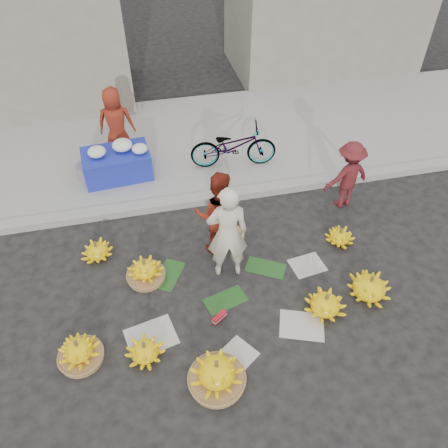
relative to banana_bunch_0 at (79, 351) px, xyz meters
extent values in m
plane|color=black|center=(2.28, 0.73, -0.18)|extent=(80.00, 80.00, 0.00)
cube|color=gray|center=(2.28, 2.93, -0.11)|extent=(40.00, 0.25, 0.15)
cube|color=gray|center=(2.28, 5.03, -0.12)|extent=(40.00, 4.00, 0.12)
cylinder|color=olive|center=(0.00, 0.00, -0.14)|extent=(0.61, 0.61, 0.09)
cylinder|color=brown|center=(0.00, 0.00, 0.19)|extent=(0.05, 0.05, 0.12)
cylinder|color=brown|center=(0.88, -0.16, 0.09)|extent=(0.05, 0.05, 0.12)
cylinder|color=olive|center=(1.77, -0.74, -0.14)|extent=(0.76, 0.76, 0.09)
cylinder|color=brown|center=(1.77, -0.74, 0.27)|extent=(0.05, 0.05, 0.12)
cylinder|color=brown|center=(3.60, 0.02, 0.14)|extent=(0.05, 0.05, 0.12)
cylinder|color=brown|center=(4.38, 0.15, 0.19)|extent=(0.05, 0.05, 0.12)
cylinder|color=brown|center=(4.42, 1.34, 0.06)|extent=(0.05, 0.05, 0.12)
cylinder|color=olive|center=(1.01, 1.26, -0.14)|extent=(0.61, 0.61, 0.09)
cylinder|color=brown|center=(1.01, 1.26, 0.19)|extent=(0.05, 0.05, 0.12)
cylinder|color=brown|center=(0.26, 1.91, 0.09)|extent=(0.05, 0.05, 0.12)
cylinder|color=olive|center=(2.51, 1.86, -0.15)|extent=(0.62, 0.62, 0.07)
cube|color=#B51320|center=(2.01, 0.20, -0.12)|extent=(0.25, 0.21, 0.10)
imported|color=beige|center=(2.33, 1.11, 0.69)|extent=(0.68, 0.49, 1.75)
imported|color=maroon|center=(2.30, 1.65, 0.62)|extent=(0.88, 0.75, 1.59)
imported|color=maroon|center=(4.88, 2.28, 0.50)|extent=(0.96, 0.65, 1.37)
cube|color=#1821A1|center=(0.73, 4.00, 0.21)|extent=(1.37, 0.92, 0.55)
ellipsoid|color=white|center=(0.40, 3.95, 0.58)|extent=(0.35, 0.35, 0.19)
ellipsoid|color=white|center=(0.89, 4.06, 0.59)|extent=(0.39, 0.39, 0.22)
ellipsoid|color=white|center=(1.22, 3.90, 0.57)|extent=(0.31, 0.31, 0.17)
cylinder|color=slate|center=(0.07, 4.00, 0.11)|extent=(0.31, 0.31, 0.35)
imported|color=maroon|center=(0.82, 4.75, 0.70)|extent=(0.79, 0.56, 1.52)
imported|color=gray|center=(3.09, 3.84, 0.40)|extent=(0.81, 1.82, 0.93)
camera|label=1|loc=(1.25, -3.48, 5.36)|focal=35.00mm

